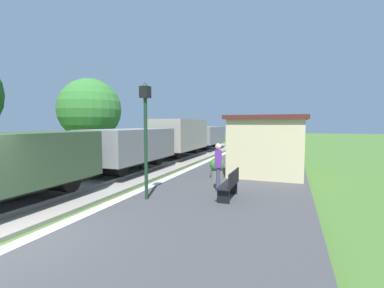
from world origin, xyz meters
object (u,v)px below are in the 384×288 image
(freight_train, at_px, (161,142))
(bench_near_hut, at_px, (230,184))
(potted_planter, at_px, (217,167))
(bench_down_platform, at_px, (262,153))
(lamp_post_near, at_px, (145,119))
(tree_trackside_far, at_px, (90,110))
(station_hut, at_px, (269,143))
(person_waiting, at_px, (218,165))

(freight_train, relative_size, bench_near_hut, 17.33)
(bench_near_hut, xyz_separation_m, potted_planter, (-1.27, 3.07, 0.00))
(bench_near_hut, relative_size, bench_down_platform, 1.00)
(lamp_post_near, bearing_deg, potted_planter, 73.31)
(freight_train, distance_m, bench_down_platform, 6.77)
(freight_train, xyz_separation_m, tree_trackside_far, (-4.57, -1.21, 2.10))
(freight_train, height_order, bench_near_hut, freight_train)
(potted_planter, relative_size, lamp_post_near, 0.25)
(station_hut, distance_m, bench_down_platform, 4.32)
(lamp_post_near, bearing_deg, station_hut, 64.96)
(lamp_post_near, bearing_deg, tree_trackside_far, 139.70)
(bench_down_platform, bearing_deg, potted_planter, -100.35)
(bench_near_hut, height_order, person_waiting, person_waiting)
(person_waiting, height_order, tree_trackside_far, tree_trackside_far)
(bench_near_hut, relative_size, tree_trackside_far, 0.27)
(potted_planter, distance_m, tree_trackside_far, 10.22)
(station_hut, relative_size, bench_down_platform, 3.87)
(freight_train, relative_size, bench_down_platform, 17.33)
(freight_train, xyz_separation_m, potted_planter, (4.82, -4.07, -0.76))
(freight_train, height_order, person_waiting, freight_train)
(bench_near_hut, bearing_deg, person_waiting, 126.82)
(person_waiting, height_order, lamp_post_near, lamp_post_near)
(station_hut, bearing_deg, bench_down_platform, 99.75)
(freight_train, height_order, potted_planter, freight_train)
(station_hut, xyz_separation_m, lamp_post_near, (-3.20, -6.85, 1.15))
(bench_down_platform, bearing_deg, bench_near_hut, -90.00)
(bench_near_hut, relative_size, potted_planter, 1.64)
(station_hut, bearing_deg, lamp_post_near, -115.04)
(bench_near_hut, bearing_deg, station_hut, 83.05)
(person_waiting, bearing_deg, bench_down_platform, -110.49)
(potted_planter, height_order, lamp_post_near, lamp_post_near)
(station_hut, height_order, bench_near_hut, station_hut)
(bench_down_platform, height_order, person_waiting, person_waiting)
(tree_trackside_far, bearing_deg, bench_near_hut, -29.09)
(potted_planter, bearing_deg, tree_trackside_far, 163.04)
(station_hut, bearing_deg, tree_trackside_far, 179.63)
(freight_train, bearing_deg, bench_down_platform, 25.27)
(bench_near_hut, xyz_separation_m, tree_trackside_far, (-10.66, 5.93, 2.85))
(station_hut, height_order, tree_trackside_far, tree_trackside_far)
(freight_train, height_order, lamp_post_near, lamp_post_near)
(bench_near_hut, xyz_separation_m, lamp_post_near, (-2.49, -1.00, 2.08))
(bench_down_platform, relative_size, tree_trackside_far, 0.27)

